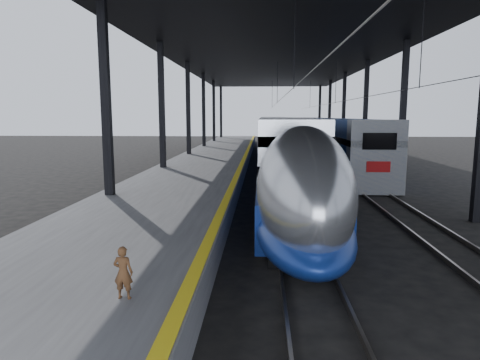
{
  "coord_description": "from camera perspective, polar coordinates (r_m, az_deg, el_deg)",
  "views": [
    {
      "loc": [
        0.74,
        -12.8,
        4.35
      ],
      "look_at": [
        -0.08,
        2.85,
        2.0
      ],
      "focal_mm": 32.0,
      "sensor_mm": 36.0,
      "label": 1
    }
  ],
  "objects": [
    {
      "name": "tgv_train",
      "position": [
        40.63,
        4.78,
        5.15
      ],
      "size": [
        2.94,
        65.2,
        4.22
      ],
      "color": "#A9ABB0",
      "rests_on": "ground"
    },
    {
      "name": "platform",
      "position": [
        33.3,
        -4.35,
        1.87
      ],
      "size": [
        6.0,
        80.0,
        1.0
      ],
      "primitive_type": "cube",
      "color": "#4C4C4F",
      "rests_on": "ground"
    },
    {
      "name": "canopy",
      "position": [
        33.17,
        5.18,
        16.76
      ],
      "size": [
        18.0,
        75.0,
        9.47
      ],
      "color": "black",
      "rests_on": "ground"
    },
    {
      "name": "rails",
      "position": [
        33.29,
        9.45,
        1.05
      ],
      "size": [
        6.52,
        80.0,
        0.16
      ],
      "color": "slate",
      "rests_on": "ground"
    },
    {
      "name": "yellow_strip",
      "position": [
        33.0,
        0.47,
        2.72
      ],
      "size": [
        0.3,
        80.0,
        0.01
      ],
      "primitive_type": "cube",
      "color": "yellow",
      "rests_on": "platform"
    },
    {
      "name": "child",
      "position": [
        8.33,
        -15.31,
        -11.81
      ],
      "size": [
        0.38,
        0.26,
        1.0
      ],
      "primitive_type": "imported",
      "rotation": [
        0.0,
        0.0,
        3.08
      ],
      "color": "#51311B",
      "rests_on": "platform"
    },
    {
      "name": "ground",
      "position": [
        13.54,
        -0.31,
        -10.21
      ],
      "size": [
        160.0,
        160.0,
        0.0
      ],
      "primitive_type": "plane",
      "color": "black",
      "rests_on": "ground"
    },
    {
      "name": "second_train",
      "position": [
        50.98,
        10.09,
        5.88
      ],
      "size": [
        3.01,
        56.05,
        4.15
      ],
      "color": "navy",
      "rests_on": "ground"
    }
  ]
}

